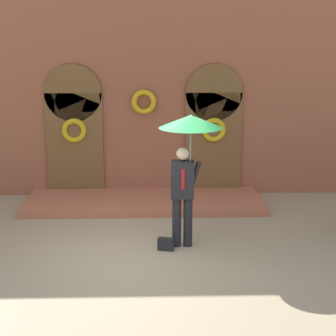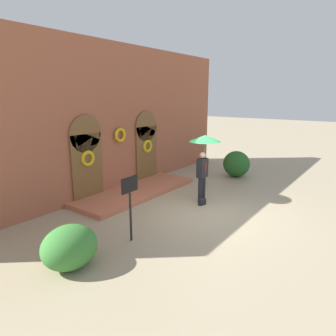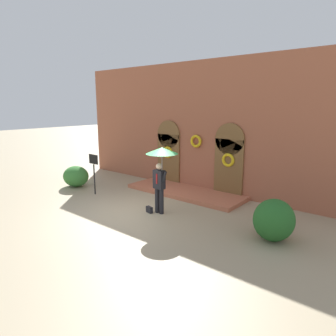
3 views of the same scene
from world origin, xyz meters
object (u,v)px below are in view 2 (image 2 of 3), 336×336
handbag (202,202)px  shrub_right (236,164)px  sign_post (130,198)px  person_with_umbrella (204,148)px  shrub_left (70,247)px

handbag → shrub_right: (4.20, 0.63, 0.49)m
sign_post → person_with_umbrella: bearing=0.4°
person_with_umbrella → sign_post: (-3.75, -0.02, -0.75)m
person_with_umbrella → shrub_left: person_with_umbrella is taller
shrub_right → handbag: bearing=-171.4°
handbag → shrub_left: (-5.05, 0.39, 0.37)m
handbag → person_with_umbrella: bearing=40.6°
sign_post → shrub_left: bearing=172.9°
sign_post → shrub_right: sign_post is taller
person_with_umbrella → handbag: bearing=-153.3°
handbag → shrub_left: bearing=-170.5°
shrub_right → shrub_left: bearing=-178.5°
person_with_umbrella → shrub_right: 4.05m
shrub_left → person_with_umbrella: bearing=-2.0°
person_with_umbrella → handbag: size_ratio=8.44×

